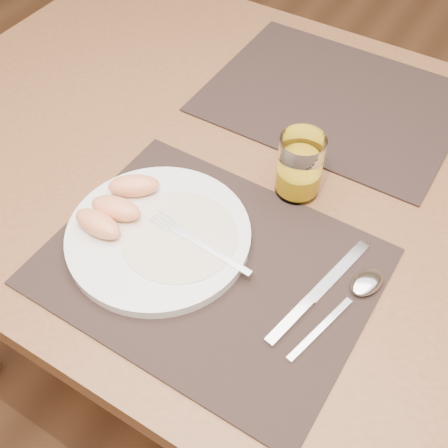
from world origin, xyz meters
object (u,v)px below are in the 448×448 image
(table, at_px, (279,208))
(spoon, at_px, (360,289))
(placemat_near, at_px, (209,266))
(fork, at_px, (192,239))
(knife, at_px, (311,299))
(plate, at_px, (159,235))
(placemat_far, at_px, (333,99))
(juice_glass, at_px, (299,168))

(table, xyz_separation_m, spoon, (0.20, -0.15, 0.09))
(placemat_near, height_order, fork, fork)
(knife, bearing_deg, placemat_near, -170.98)
(plate, bearing_deg, fork, 15.88)
(placemat_far, distance_m, spoon, 0.42)
(table, relative_size, fork, 7.99)
(placemat_near, xyz_separation_m, fork, (-0.04, 0.02, 0.02))
(placemat_far, xyz_separation_m, juice_glass, (0.05, -0.24, 0.05))
(placemat_near, relative_size, spoon, 2.36)
(plate, xyz_separation_m, spoon, (0.29, 0.07, -0.00))
(placemat_near, bearing_deg, spoon, 19.88)
(table, distance_m, fork, 0.23)
(placemat_far, bearing_deg, spoon, -60.75)
(placemat_far, height_order, knife, knife)
(placemat_near, xyz_separation_m, plate, (-0.09, 0.00, 0.01))
(table, relative_size, plate, 5.19)
(fork, height_order, spoon, fork)
(placemat_near, relative_size, knife, 2.06)
(placemat_near, bearing_deg, juice_glass, 79.00)
(knife, bearing_deg, juice_glass, 122.25)
(placemat_far, distance_m, plate, 0.45)
(knife, relative_size, spoon, 1.15)
(placemat_near, height_order, spoon, spoon)
(juice_glass, bearing_deg, plate, -122.99)
(table, relative_size, placemat_near, 3.11)
(placemat_near, relative_size, plate, 1.67)
(placemat_far, height_order, fork, fork)
(placemat_far, height_order, spoon, spoon)
(table, height_order, plate, plate)
(fork, bearing_deg, juice_glass, 66.79)
(spoon, distance_m, juice_glass, 0.21)
(plate, xyz_separation_m, fork, (0.05, 0.01, 0.01))
(table, height_order, fork, fork)
(fork, distance_m, spoon, 0.24)
(plate, relative_size, juice_glass, 2.57)
(placemat_far, xyz_separation_m, knife, (0.16, -0.42, 0.00))
(placemat_near, bearing_deg, plate, 178.67)
(plate, distance_m, knife, 0.24)
(placemat_far, distance_m, knife, 0.44)
(table, distance_m, knife, 0.26)
(fork, bearing_deg, table, 78.36)
(plate, bearing_deg, juice_glass, 57.01)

